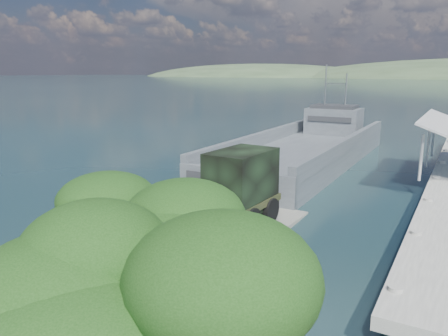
# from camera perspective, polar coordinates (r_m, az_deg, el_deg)

# --- Properties ---
(ground) EXTENTS (1400.00, 1400.00, 0.00)m
(ground) POSITION_cam_1_polar(r_m,az_deg,el_deg) (22.72, -8.07, -9.54)
(ground) COLOR #173038
(ground) RESTS_ON ground
(boat_ramp) EXTENTS (10.00, 18.00, 0.50)m
(boat_ramp) POSITION_cam_1_polar(r_m,az_deg,el_deg) (21.91, -9.69, -9.76)
(boat_ramp) COLOR gray
(boat_ramp) RESTS_ON ground
(shoreline_rocks) EXTENTS (3.20, 5.60, 0.90)m
(shoreline_rocks) POSITION_cam_1_polar(r_m,az_deg,el_deg) (27.06, -17.97, -6.38)
(shoreline_rocks) COLOR #5C5C59
(shoreline_rocks) RESTS_ON ground
(landing_craft) EXTENTS (8.63, 33.56, 9.95)m
(landing_craft) POSITION_cam_1_polar(r_m,az_deg,el_deg) (41.44, 10.43, 1.68)
(landing_craft) COLOR #4B5158
(landing_craft) RESTS_ON ground
(military_truck) EXTENTS (3.30, 8.71, 3.96)m
(military_truck) POSITION_cam_1_polar(r_m,az_deg,el_deg) (21.87, 0.24, -3.44)
(military_truck) COLOR black
(military_truck) RESTS_ON boat_ramp
(soldier) EXTENTS (0.81, 0.79, 1.88)m
(soldier) POSITION_cam_1_polar(r_m,az_deg,el_deg) (24.49, -13.61, -4.56)
(soldier) COLOR black
(soldier) RESTS_ON boat_ramp
(overhang_tree) EXTENTS (7.04, 6.48, 6.39)m
(overhang_tree) POSITION_cam_1_polar(r_m,az_deg,el_deg) (8.66, -13.09, -10.84)
(overhang_tree) COLOR #382A16
(overhang_tree) RESTS_ON ground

